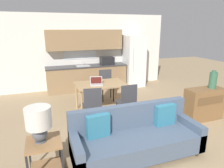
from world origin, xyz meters
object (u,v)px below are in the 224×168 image
at_px(dining_chair_near_left, 92,104).
at_px(dining_table, 101,86).
at_px(side_table, 45,153).
at_px(laptop, 96,83).
at_px(couch, 135,138).
at_px(refrigerator, 134,61).
at_px(dining_chair_near_right, 127,101).
at_px(table_lamp, 39,121).
at_px(credenza, 204,104).
at_px(dining_chair_far_right, 106,83).
at_px(vase, 213,80).

bearing_deg(dining_chair_near_left, dining_table, -111.29).
distance_m(side_table, laptop, 2.54).
xyz_separation_m(couch, side_table, (-1.52, -0.02, 0.06)).
bearing_deg(dining_chair_near_left, refrigerator, -123.03).
relative_size(dining_table, dining_chair_near_right, 1.39).
relative_size(side_table, table_lamp, 1.10).
bearing_deg(side_table, table_lamp, 156.50).
relative_size(dining_chair_near_left, dining_chair_near_right, 1.00).
bearing_deg(couch, refrigerator, 64.88).
bearing_deg(refrigerator, credenza, -84.54).
relative_size(dining_chair_far_right, dining_chair_near_right, 1.00).
relative_size(dining_table, dining_chair_near_left, 1.39).
height_order(couch, laptop, laptop).
height_order(side_table, vase, vase).
relative_size(refrigerator, table_lamp, 3.60).
xyz_separation_m(side_table, table_lamp, (-0.04, 0.02, 0.53)).
relative_size(refrigerator, vase, 4.45).
bearing_deg(laptop, dining_chair_near_left, -99.50).
bearing_deg(couch, laptop, 93.83).
bearing_deg(side_table, dining_chair_near_left, 51.58).
xyz_separation_m(dining_table, dining_chair_near_right, (0.42, -0.81, -0.18)).
bearing_deg(dining_table, dining_chair_near_right, -62.63).
bearing_deg(side_table, dining_chair_near_right, 34.67).
relative_size(dining_chair_far_right, laptop, 2.56).
relative_size(dining_chair_far_right, dining_chair_near_left, 1.00).
relative_size(side_table, vase, 1.36).
xyz_separation_m(vase, dining_chair_near_right, (-2.01, 0.56, -0.47)).
distance_m(dining_table, credenza, 2.65).
relative_size(credenza, dining_chair_near_right, 1.00).
height_order(dining_table, vase, vase).
xyz_separation_m(couch, dining_chair_near_left, (-0.43, 1.35, 0.18)).
height_order(dining_chair_far_right, laptop, laptop).
xyz_separation_m(credenza, dining_chair_far_right, (-1.83, 2.17, 0.13)).
distance_m(dining_table, side_table, 2.65).
distance_m(dining_chair_far_right, laptop, 1.08).
xyz_separation_m(dining_table, laptop, (-0.13, -0.06, 0.12)).
bearing_deg(dining_chair_far_right, laptop, -118.08).
distance_m(refrigerator, table_lamp, 5.40).
distance_m(dining_table, couch, 2.16).
xyz_separation_m(credenza, dining_chair_near_right, (-1.83, 0.55, 0.13)).
xyz_separation_m(couch, vase, (2.43, 0.76, 0.65)).
relative_size(dining_table, vase, 3.00).
bearing_deg(credenza, laptop, 151.43).
bearing_deg(dining_chair_near_right, dining_chair_far_right, -90.97).
xyz_separation_m(dining_table, credenza, (2.25, -1.36, -0.31)).
xyz_separation_m(couch, dining_chair_far_right, (0.42, 2.95, 0.18)).
bearing_deg(laptop, refrigerator, 57.56).
xyz_separation_m(couch, credenza, (2.25, 0.77, 0.05)).
distance_m(dining_table, dining_chair_far_right, 0.93).
distance_m(couch, dining_chair_far_right, 2.98).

